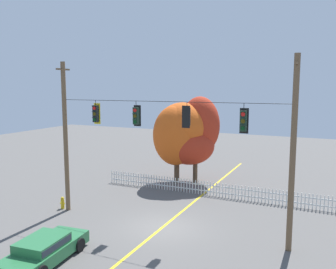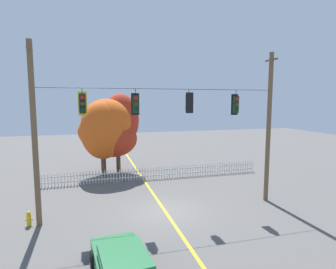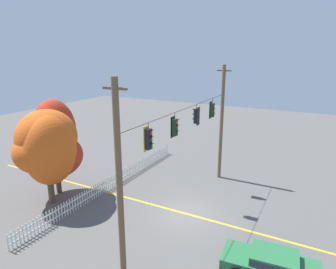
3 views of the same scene
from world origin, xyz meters
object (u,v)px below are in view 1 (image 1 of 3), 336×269
(traffic_signal_southbound_primary, at_px, (96,114))
(fire_hydrant, at_px, (62,203))
(autumn_maple_mid, at_px, (194,137))
(traffic_signal_northbound_primary, at_px, (244,121))
(traffic_signal_westbound_side, at_px, (136,116))
(traffic_signal_northbound_secondary, at_px, (187,117))
(parked_car, at_px, (44,249))
(autumn_maple_near_fence, at_px, (179,132))

(traffic_signal_southbound_primary, relative_size, fire_hydrant, 1.81)
(traffic_signal_southbound_primary, height_order, autumn_maple_mid, autumn_maple_mid)
(traffic_signal_southbound_primary, relative_size, traffic_signal_northbound_primary, 0.94)
(traffic_signal_westbound_side, distance_m, traffic_signal_northbound_secondary, 2.98)
(parked_car, bearing_deg, fire_hydrant, 125.19)
(traffic_signal_northbound_secondary, bearing_deg, autumn_maple_near_fence, 115.65)
(parked_car, bearing_deg, autumn_maple_mid, 85.59)
(traffic_signal_northbound_secondary, xyz_separation_m, autumn_maple_near_fence, (-4.23, 8.80, -2.07))
(autumn_maple_near_fence, distance_m, autumn_maple_mid, 1.28)
(traffic_signal_northbound_secondary, relative_size, traffic_signal_northbound_primary, 0.90)
(traffic_signal_westbound_side, distance_m, fire_hydrant, 7.89)
(traffic_signal_northbound_primary, height_order, autumn_maple_mid, autumn_maple_mid)
(traffic_signal_southbound_primary, height_order, traffic_signal_northbound_primary, same)
(traffic_signal_northbound_secondary, bearing_deg, traffic_signal_southbound_primary, 179.81)
(traffic_signal_westbound_side, distance_m, autumn_maple_near_fence, 9.09)
(traffic_signal_northbound_secondary, xyz_separation_m, autumn_maple_mid, (-3.19, 9.46, -2.45))
(traffic_signal_northbound_primary, xyz_separation_m, autumn_maple_mid, (-6.10, 9.44, -2.34))
(traffic_signal_westbound_side, relative_size, autumn_maple_near_fence, 0.22)
(autumn_maple_near_fence, height_order, fire_hydrant, autumn_maple_near_fence)
(traffic_signal_northbound_primary, height_order, fire_hydrant, traffic_signal_northbound_primary)
(traffic_signal_northbound_secondary, bearing_deg, traffic_signal_westbound_side, 179.64)
(autumn_maple_near_fence, bearing_deg, traffic_signal_westbound_side, -81.93)
(autumn_maple_near_fence, relative_size, fire_hydrant, 8.40)
(fire_hydrant, bearing_deg, traffic_signal_westbound_side, -0.25)
(fire_hydrant, bearing_deg, autumn_maple_near_fence, 64.30)
(autumn_maple_mid, relative_size, fire_hydrant, 9.00)
(traffic_signal_northbound_secondary, height_order, autumn_maple_near_fence, traffic_signal_northbound_secondary)
(traffic_signal_northbound_secondary, xyz_separation_m, parked_car, (-4.37, -5.74, -5.53))
(traffic_signal_northbound_secondary, height_order, traffic_signal_northbound_primary, same)
(autumn_maple_mid, distance_m, parked_car, 15.55)
(traffic_signal_northbound_secondary, distance_m, fire_hydrant, 10.22)
(parked_car, bearing_deg, traffic_signal_westbound_side, 76.47)
(parked_car, bearing_deg, traffic_signal_northbound_secondary, 52.72)
(traffic_signal_westbound_side, bearing_deg, traffic_signal_southbound_primary, 179.99)
(traffic_signal_westbound_side, relative_size, traffic_signal_northbound_secondary, 1.06)
(traffic_signal_southbound_primary, xyz_separation_m, parked_car, (1.30, -5.76, -5.50))
(traffic_signal_southbound_primary, distance_m, fire_hydrant, 6.37)
(parked_car, bearing_deg, traffic_signal_northbound_primary, 38.36)
(autumn_maple_near_fence, distance_m, fire_hydrant, 10.40)
(parked_car, distance_m, fire_hydrant, 7.07)
(traffic_signal_northbound_primary, relative_size, fire_hydrant, 1.91)
(fire_hydrant, bearing_deg, autumn_maple_mid, 60.87)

